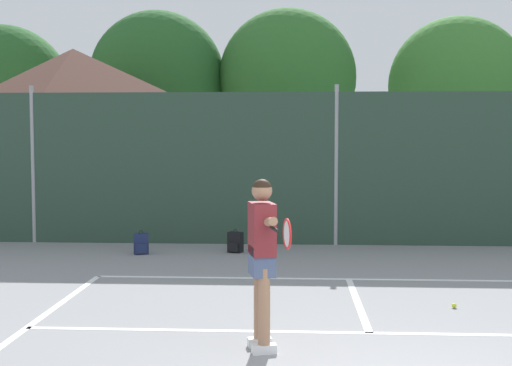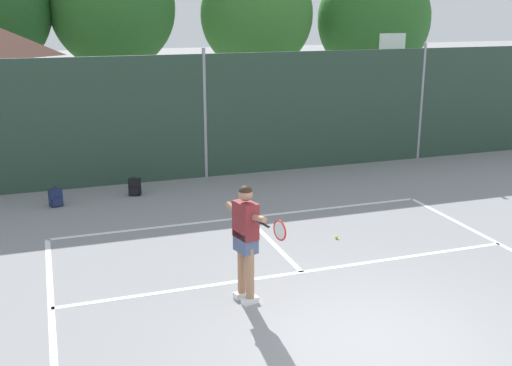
{
  "view_description": "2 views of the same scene",
  "coord_description": "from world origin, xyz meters",
  "views": [
    {
      "loc": [
        -0.9,
        -5.5,
        2.32
      ],
      "look_at": [
        -1.5,
        5.54,
        1.55
      ],
      "focal_mm": 48.24,
      "sensor_mm": 36.0,
      "label": 1
    },
    {
      "loc": [
        -3.92,
        -6.58,
        4.41
      ],
      "look_at": [
        0.09,
        5.17,
        0.85
      ],
      "focal_mm": 43.72,
      "sensor_mm": 36.0,
      "label": 2
    }
  ],
  "objects": [
    {
      "name": "chainlink_fence",
      "position": [
        -0.0,
        9.0,
        1.61
      ],
      "size": [
        26.09,
        0.09,
        3.37
      ],
      "color": "#284233",
      "rests_on": "ground"
    },
    {
      "name": "ground_plane",
      "position": [
        0.0,
        0.0,
        0.0
      ],
      "size": [
        120.0,
        120.0,
        0.0
      ],
      "primitive_type": "plane",
      "color": "gray"
    },
    {
      "name": "backpack_navy",
      "position": [
        -3.87,
        7.66,
        0.19
      ],
      "size": [
        0.32,
        0.3,
        0.46
      ],
      "color": "navy",
      "rests_on": "ground"
    },
    {
      "name": "tennis_player",
      "position": [
        -1.23,
        1.76,
        1.11
      ],
      "size": [
        0.49,
        1.38,
        1.85
      ],
      "color": "silver",
      "rests_on": "ground"
    },
    {
      "name": "backpack_black",
      "position": [
        -2.04,
        7.94,
        0.19
      ],
      "size": [
        0.32,
        0.31,
        0.46
      ],
      "color": "black",
      "rests_on": "ground"
    },
    {
      "name": "court_markings",
      "position": [
        0.0,
        0.65,
        0.0
      ],
      "size": [
        8.3,
        11.1,
        0.01
      ],
      "color": "white",
      "rests_on": "ground"
    },
    {
      "name": "basketball_hoop",
      "position": [
        6.59,
        10.98,
        2.31
      ],
      "size": [
        0.9,
        0.67,
        3.55
      ],
      "color": "#9E9EA3",
      "rests_on": "ground"
    },
    {
      "name": "tennis_ball",
      "position": [
        1.27,
        3.72,
        0.03
      ],
      "size": [
        0.07,
        0.07,
        0.07
      ],
      "primitive_type": "sphere",
      "color": "#CCE033",
      "rests_on": "ground"
    },
    {
      "name": "treeline_backdrop",
      "position": [
        -0.11,
        18.54,
        4.04
      ],
      "size": [
        26.17,
        4.54,
        6.68
      ],
      "color": "brown",
      "rests_on": "ground"
    }
  ]
}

